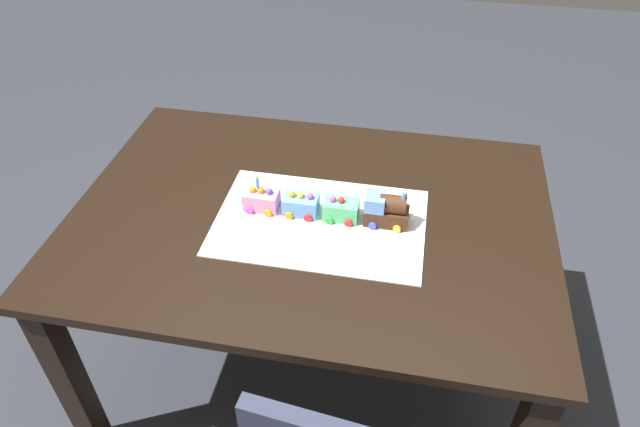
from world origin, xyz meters
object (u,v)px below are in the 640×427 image
object	(u,v)px
cake_locomotive	(386,210)
cake_car_flatbed_sky_blue	(301,204)
cake_car_tanker_mint_green	(341,209)
birthday_candle	(257,181)
cake_car_hopper_bubblegum	(262,199)
dining_table	(311,240)

from	to	relation	value
cake_locomotive	cake_car_flatbed_sky_blue	xyz separation A→B (m)	(0.25, 0.00, -0.02)
cake_car_tanker_mint_green	birthday_candle	distance (m)	0.25
cake_car_hopper_bubblegum	birthday_candle	bearing A→B (deg)	-0.00
cake_locomotive	birthday_candle	distance (m)	0.38
dining_table	cake_car_hopper_bubblegum	world-z (taller)	cake_car_hopper_bubblegum
birthday_candle	cake_car_tanker_mint_green	bearing A→B (deg)	180.00
cake_car_flatbed_sky_blue	cake_locomotive	bearing A→B (deg)	-180.00
cake_car_tanker_mint_green	birthday_candle	size ratio (longest dim) A/B	2.12
cake_car_hopper_bubblegum	cake_car_flatbed_sky_blue	bearing A→B (deg)	180.00
cake_car_hopper_bubblegum	cake_locomotive	bearing A→B (deg)	-180.00
cake_car_hopper_bubblegum	cake_car_tanker_mint_green	bearing A→B (deg)	-180.00
cake_car_tanker_mint_green	cake_locomotive	bearing A→B (deg)	-180.00
cake_car_flatbed_sky_blue	cake_car_hopper_bubblegum	size ratio (longest dim) A/B	1.00
dining_table	birthday_candle	distance (m)	0.26
cake_locomotive	dining_table	bearing A→B (deg)	-1.39
dining_table	cake_locomotive	distance (m)	0.27
cake_car_tanker_mint_green	cake_car_hopper_bubblegum	bearing A→B (deg)	0.00
cake_car_hopper_bubblegum	birthday_candle	size ratio (longest dim) A/B	2.12
dining_table	cake_car_flatbed_sky_blue	world-z (taller)	cake_car_flatbed_sky_blue
cake_car_tanker_mint_green	birthday_candle	xyz separation A→B (m)	(0.24, -0.00, 0.07)
cake_car_tanker_mint_green	cake_car_hopper_bubblegum	distance (m)	0.24
dining_table	cake_locomotive	size ratio (longest dim) A/B	10.00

